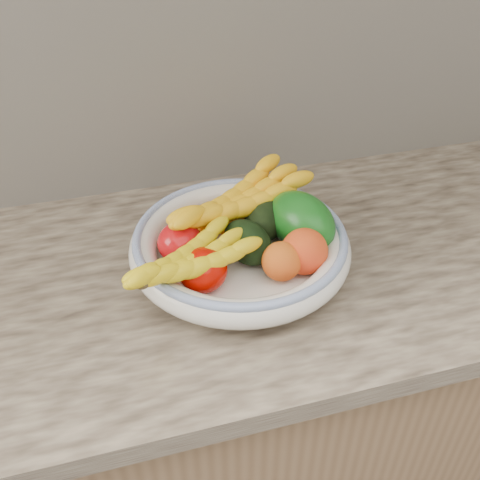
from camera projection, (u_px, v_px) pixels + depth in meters
name	position (u px, v px, depth m)	size (l,w,h in m)	color
kitchen_counter	(237.00, 402.00, 1.26)	(2.44, 0.66, 1.40)	brown
fruit_bowl	(240.00, 245.00, 0.94)	(0.39, 0.39, 0.08)	silver
clementine_back_left	(206.00, 220.00, 1.00)	(0.05, 0.05, 0.05)	orange
clementine_back_right	(241.00, 212.00, 1.02)	(0.05, 0.05, 0.04)	#F45605
clementine_back_mid	(229.00, 222.00, 0.99)	(0.05, 0.05, 0.05)	orange
clementine_extra	(238.00, 216.00, 1.01)	(0.06, 0.06, 0.05)	#F26005
tomato_left	(180.00, 243.00, 0.93)	(0.08, 0.08, 0.07)	red
tomato_near_left	(203.00, 270.00, 0.87)	(0.08, 0.08, 0.07)	#BE0900
avocado_center	(247.00, 242.00, 0.93)	(0.07, 0.10, 0.07)	black
avocado_right	(265.00, 219.00, 0.98)	(0.07, 0.11, 0.07)	black
green_mango	(301.00, 221.00, 0.95)	(0.09, 0.14, 0.10)	#0F5111
peach_front	(282.00, 261.00, 0.88)	(0.07, 0.07, 0.07)	orange
peach_right	(304.00, 251.00, 0.90)	(0.08, 0.08, 0.08)	orange
banana_bunch_back	(238.00, 205.00, 0.97)	(0.32, 0.12, 0.09)	yellow
banana_bunch_front	(190.00, 264.00, 0.85)	(0.25, 0.10, 0.07)	yellow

